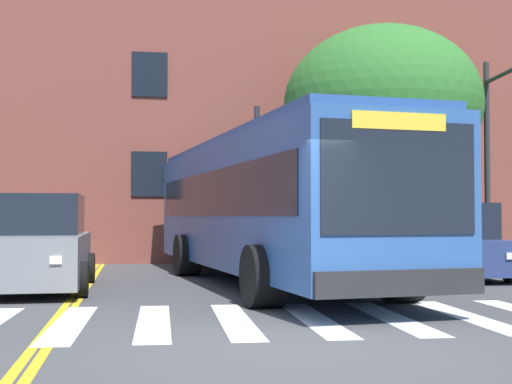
{
  "coord_description": "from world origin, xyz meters",
  "views": [
    {
      "loc": [
        -1.66,
        -8.01,
        1.49
      ],
      "look_at": [
        0.76,
        6.25,
        1.97
      ],
      "focal_mm": 50.0,
      "sensor_mm": 36.0,
      "label": 1
    }
  ],
  "objects_px": {
    "car_navy_far_lane": "(450,244)",
    "traffic_light_overhead": "(272,156)",
    "car_red_behind_bus": "(225,226)",
    "traffic_light_near_corner": "(503,129)",
    "street_tree_curbside_large": "(382,107)",
    "city_bus": "(268,204)",
    "car_grey_near_lane": "(39,247)"
  },
  "relations": [
    {
      "from": "car_navy_far_lane",
      "to": "traffic_light_overhead",
      "type": "bearing_deg",
      "value": 148.99
    },
    {
      "from": "car_red_behind_bus",
      "to": "traffic_light_near_corner",
      "type": "xyz_separation_m",
      "value": [
        6.3,
        -8.46,
        2.67
      ]
    },
    {
      "from": "street_tree_curbside_large",
      "to": "traffic_light_overhead",
      "type": "bearing_deg",
      "value": -165.47
    },
    {
      "from": "car_red_behind_bus",
      "to": "traffic_light_near_corner",
      "type": "distance_m",
      "value": 10.88
    },
    {
      "from": "car_navy_far_lane",
      "to": "street_tree_curbside_large",
      "type": "bearing_deg",
      "value": 99.6
    },
    {
      "from": "traffic_light_overhead",
      "to": "street_tree_curbside_large",
      "type": "relative_size",
      "value": 0.67
    },
    {
      "from": "city_bus",
      "to": "car_grey_near_lane",
      "type": "relative_size",
      "value": 2.59
    },
    {
      "from": "city_bus",
      "to": "traffic_light_near_corner",
      "type": "relative_size",
      "value": 2.14
    },
    {
      "from": "city_bus",
      "to": "car_navy_far_lane",
      "type": "xyz_separation_m",
      "value": [
        4.62,
        0.88,
        -0.92
      ]
    },
    {
      "from": "car_red_behind_bus",
      "to": "traffic_light_overhead",
      "type": "bearing_deg",
      "value": -87.24
    },
    {
      "from": "city_bus",
      "to": "traffic_light_near_corner",
      "type": "distance_m",
      "value": 7.28
    },
    {
      "from": "traffic_light_overhead",
      "to": "city_bus",
      "type": "bearing_deg",
      "value": -102.71
    },
    {
      "from": "car_grey_near_lane",
      "to": "street_tree_curbside_large",
      "type": "height_order",
      "value": "street_tree_curbside_large"
    },
    {
      "from": "traffic_light_near_corner",
      "to": "car_grey_near_lane",
      "type": "bearing_deg",
      "value": -167.83
    },
    {
      "from": "car_navy_far_lane",
      "to": "car_grey_near_lane",
      "type": "bearing_deg",
      "value": -172.1
    },
    {
      "from": "city_bus",
      "to": "car_navy_far_lane",
      "type": "distance_m",
      "value": 4.79
    },
    {
      "from": "city_bus",
      "to": "car_navy_far_lane",
      "type": "relative_size",
      "value": 2.87
    },
    {
      "from": "traffic_light_near_corner",
      "to": "car_navy_far_lane",
      "type": "bearing_deg",
      "value": -150.59
    },
    {
      "from": "car_grey_near_lane",
      "to": "car_navy_far_lane",
      "type": "height_order",
      "value": "car_grey_near_lane"
    },
    {
      "from": "car_grey_near_lane",
      "to": "street_tree_curbside_large",
      "type": "relative_size",
      "value": 0.69
    },
    {
      "from": "car_red_behind_bus",
      "to": "traffic_light_overhead",
      "type": "height_order",
      "value": "traffic_light_overhead"
    },
    {
      "from": "city_bus",
      "to": "traffic_light_overhead",
      "type": "bearing_deg",
      "value": 77.29
    },
    {
      "from": "traffic_light_near_corner",
      "to": "traffic_light_overhead",
      "type": "bearing_deg",
      "value": 168.83
    },
    {
      "from": "car_grey_near_lane",
      "to": "traffic_light_near_corner",
      "type": "relative_size",
      "value": 0.83
    },
    {
      "from": "traffic_light_near_corner",
      "to": "traffic_light_overhead",
      "type": "relative_size",
      "value": 1.25
    },
    {
      "from": "car_navy_far_lane",
      "to": "traffic_light_near_corner",
      "type": "bearing_deg",
      "value": 29.41
    },
    {
      "from": "traffic_light_near_corner",
      "to": "street_tree_curbside_large",
      "type": "bearing_deg",
      "value": 141.9
    },
    {
      "from": "city_bus",
      "to": "traffic_light_overhead",
      "type": "height_order",
      "value": "traffic_light_overhead"
    },
    {
      "from": "car_grey_near_lane",
      "to": "traffic_light_near_corner",
      "type": "distance_m",
      "value": 12.04
    },
    {
      "from": "car_grey_near_lane",
      "to": "traffic_light_near_corner",
      "type": "xyz_separation_m",
      "value": [
        11.42,
        2.46,
        2.91
      ]
    },
    {
      "from": "car_red_behind_bus",
      "to": "traffic_light_overhead",
      "type": "distance_m",
      "value": 7.55
    },
    {
      "from": "city_bus",
      "to": "car_grey_near_lane",
      "type": "height_order",
      "value": "city_bus"
    }
  ]
}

